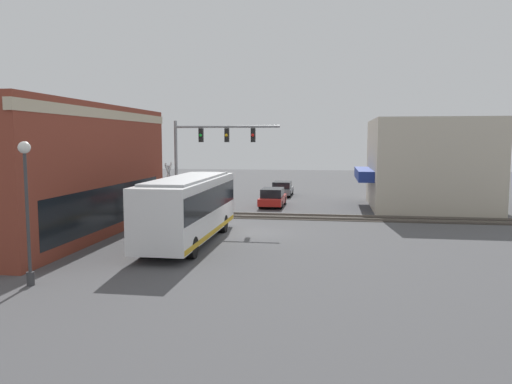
# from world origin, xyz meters

# --- Properties ---
(ground_plane) EXTENTS (120.00, 120.00, 0.00)m
(ground_plane) POSITION_xyz_m (0.00, 0.00, 0.00)
(ground_plane) COLOR #4C4C4F
(brick_building) EXTENTS (16.83, 11.26, 7.21)m
(brick_building) POSITION_xyz_m (-2.19, 13.09, 3.61)
(brick_building) COLOR brown
(brick_building) RESTS_ON ground
(shop_building) EXTENTS (10.33, 9.75, 6.86)m
(shop_building) POSITION_xyz_m (12.32, -11.75, 3.42)
(shop_building) COLOR beige
(shop_building) RESTS_ON ground
(city_bus) EXTENTS (10.48, 2.59, 3.40)m
(city_bus) POSITION_xyz_m (-3.26, 2.80, 1.87)
(city_bus) COLOR white
(city_bus) RESTS_ON ground
(traffic_signal_gantry) EXTENTS (0.42, 7.01, 6.54)m
(traffic_signal_gantry) POSITION_xyz_m (4.00, 3.67, 4.84)
(traffic_signal_gantry) COLOR gray
(traffic_signal_gantry) RESTS_ON ground
(crossing_signal) EXTENTS (1.41, 1.18, 3.81)m
(crossing_signal) POSITION_xyz_m (3.87, 6.29, 2.30)
(crossing_signal) COLOR gray
(crossing_signal) RESTS_ON ground
(streetlamp) EXTENTS (0.44, 0.44, 5.24)m
(streetlamp) POSITION_xyz_m (-11.59, 6.37, 3.12)
(streetlamp) COLOR #38383A
(streetlamp) RESTS_ON ground
(rail_track_near) EXTENTS (2.60, 60.00, 0.15)m
(rail_track_near) POSITION_xyz_m (6.00, 0.00, 0.03)
(rail_track_near) COLOR #332D28
(rail_track_near) RESTS_ON ground
(parked_car_red) EXTENTS (4.67, 1.82, 1.47)m
(parked_car_red) POSITION_xyz_m (11.28, 0.20, 0.68)
(parked_car_red) COLOR #B21E19
(parked_car_red) RESTS_ON ground
(parked_car_grey) EXTENTS (4.34, 1.82, 1.37)m
(parked_car_grey) POSITION_xyz_m (19.01, 0.20, 0.64)
(parked_car_grey) COLOR slate
(parked_car_grey) RESTS_ON ground
(pedestrian_at_crossing) EXTENTS (0.34, 0.34, 1.66)m
(pedestrian_at_crossing) POSITION_xyz_m (3.07, 5.44, 0.85)
(pedestrian_at_crossing) COLOR #473828
(pedestrian_at_crossing) RESTS_ON ground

